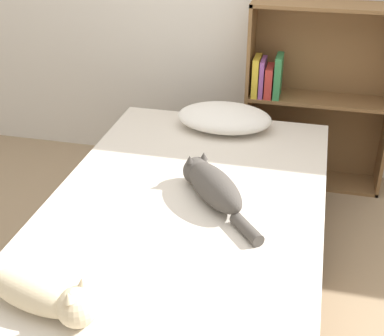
% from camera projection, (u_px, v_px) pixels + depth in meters
% --- Properties ---
extents(ground_plane, '(8.00, 8.00, 0.00)m').
position_uv_depth(ground_plane, '(184.00, 292.00, 2.53)').
color(ground_plane, '#997F60').
extents(bed, '(1.22, 2.04, 0.49)m').
position_uv_depth(bed, '(184.00, 251.00, 2.41)').
color(bed, brown).
rests_on(bed, ground_plane).
extents(pillow, '(0.52, 0.35, 0.13)m').
position_uv_depth(pillow, '(224.00, 118.00, 2.95)').
color(pillow, white).
rests_on(pillow, bed).
extents(cat_light, '(0.56, 0.20, 0.15)m').
position_uv_depth(cat_light, '(45.00, 296.00, 1.71)').
color(cat_light, beige).
rests_on(cat_light, bed).
extents(cat_dark, '(0.43, 0.50, 0.15)m').
position_uv_depth(cat_dark, '(212.00, 185.00, 2.30)').
color(cat_dark, '#47423D').
rests_on(cat_dark, bed).
extents(bookshelf, '(0.85, 0.26, 1.11)m').
position_uv_depth(bookshelf, '(313.00, 94.00, 3.23)').
color(bookshelf, brown).
rests_on(bookshelf, ground_plane).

